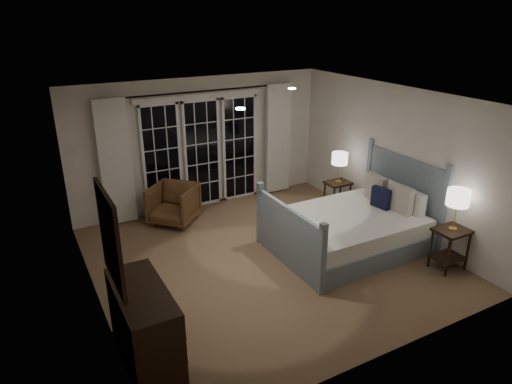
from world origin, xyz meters
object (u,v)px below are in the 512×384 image
nightstand_left (450,243)px  nightstand_right (337,192)px  lamp_right (340,159)px  armchair (173,204)px  dresser (145,324)px  lamp_left (458,198)px  bed (351,228)px

nightstand_left → nightstand_right: bearing=93.3°
lamp_right → armchair: (-2.92, 1.01, -0.69)m
nightstand_left → dresser: dresser is taller
nightstand_right → lamp_left: (0.14, -2.49, 0.75)m
nightstand_left → lamp_left: bearing=-166.0°
armchair → nightstand_left: bearing=-3.0°
nightstand_right → lamp_left: lamp_left is taller
nightstand_left → armchair: (-3.07, 3.50, -0.07)m
nightstand_right → nightstand_left: bearing=-86.7°
nightstand_left → lamp_left: size_ratio=1.04×
nightstand_right → armchair: bearing=160.9°
lamp_right → dresser: 4.92m
bed → nightstand_left: 1.49m
bed → nightstand_right: size_ratio=3.97×
bed → armchair: bed is taller
bed → lamp_right: 1.62m
nightstand_left → lamp_left: (-0.00, -0.00, 0.72)m
nightstand_left → nightstand_right: nightstand_left is taller
bed → armchair: (-2.21, 2.28, 0.01)m
bed → dresser: 3.76m
nightstand_left → lamp_left: 0.72m
nightstand_left → armchair: bearing=131.2°
bed → lamp_right: bearing=60.7°
bed → dresser: size_ratio=1.90×
nightstand_right → armchair: armchair is taller
lamp_right → nightstand_left: bearing=-86.7°
nightstand_right → dresser: size_ratio=0.48×
armchair → lamp_left: bearing=-3.0°
nightstand_left → lamp_right: bearing=93.3°
bed → nightstand_right: bed is taller
dresser → nightstand_right: bearing=26.8°
lamp_left → lamp_right: lamp_left is taller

